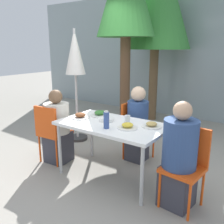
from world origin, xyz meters
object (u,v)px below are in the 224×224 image
at_px(person_left, 57,129).
at_px(chair_right, 187,160).
at_px(chair_far, 135,126).
at_px(closed_umbrella, 75,59).
at_px(bottle, 106,120).
at_px(salad_bowl, 107,119).
at_px(person_far, 137,126).
at_px(person_right, 179,159).
at_px(drinking_cup, 127,119).
at_px(chair_left, 51,129).

relative_size(person_left, chair_right, 1.26).
height_order(chair_far, closed_umbrella, closed_umbrella).
relative_size(chair_right, bottle, 4.04).
bearing_deg(chair_right, salad_bowl, 2.56).
relative_size(chair_right, person_far, 0.77).
bearing_deg(person_far, chair_far, -122.03).
height_order(person_left, chair_far, person_left).
xyz_separation_m(person_right, salad_bowl, (-1.06, 0.14, 0.23)).
distance_m(bottle, drinking_cup, 0.33).
relative_size(person_left, closed_umbrella, 0.55).
height_order(person_far, salad_bowl, person_far).
distance_m(chair_right, person_right, 0.10).
distance_m(person_far, drinking_cup, 0.62).
relative_size(closed_umbrella, salad_bowl, 10.05).
distance_m(chair_left, drinking_cup, 1.22).
bearing_deg(drinking_cup, person_far, 105.50).
xyz_separation_m(person_right, chair_far, (-1.01, 0.80, -0.03)).
xyz_separation_m(person_far, drinking_cup, (0.15, -0.54, 0.26)).
xyz_separation_m(chair_right, chair_far, (-1.07, 0.72, 0.00)).
bearing_deg(person_right, drinking_cup, -8.73).
height_order(chair_right, closed_umbrella, closed_umbrella).
relative_size(chair_left, person_far, 0.77).
bearing_deg(chair_right, closed_umbrella, -12.83).
bearing_deg(closed_umbrella, person_left, -65.25).
bearing_deg(person_far, drinking_cup, 16.83).
xyz_separation_m(chair_far, person_far, (0.08, -0.05, 0.03)).
xyz_separation_m(closed_umbrella, bottle, (1.40, -0.98, -0.64)).
distance_m(drinking_cup, salad_bowl, 0.29).
relative_size(bottle, salad_bowl, 1.09).
height_order(chair_left, closed_umbrella, closed_umbrella).
relative_size(person_far, drinking_cup, 10.75).
xyz_separation_m(person_left, chair_right, (1.95, 0.06, 0.01)).
distance_m(person_left, closed_umbrella, 1.36).
relative_size(chair_far, bottle, 4.04).
height_order(person_far, drinking_cup, person_far).
bearing_deg(chair_left, salad_bowl, 8.43).
height_order(person_left, person_right, person_right).
distance_m(closed_umbrella, bottle, 1.82).
xyz_separation_m(person_far, bottle, (0.05, -0.85, 0.31)).
bearing_deg(person_left, person_right, -5.41).
relative_size(chair_left, bottle, 4.04).
bearing_deg(chair_left, drinking_cup, 8.32).
distance_m(chair_left, salad_bowl, 0.93).
xyz_separation_m(person_left, bottle, (1.01, -0.13, 0.35)).
height_order(chair_far, drinking_cup, chair_far).
bearing_deg(chair_far, bottle, 9.27).
bearing_deg(salad_bowl, person_right, -7.57).
relative_size(chair_left, salad_bowl, 4.42).
relative_size(chair_far, salad_bowl, 4.42).
bearing_deg(chair_far, chair_left, -45.62).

